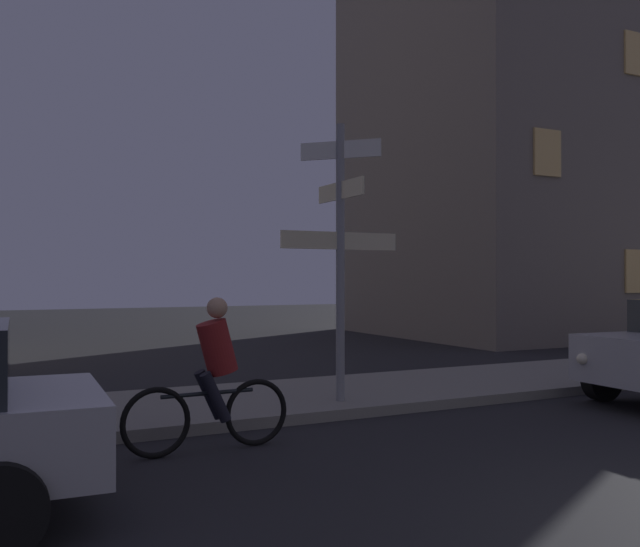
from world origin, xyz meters
The scene contains 4 objects.
sidewalk_kerb centered at (0.00, 6.96, 0.07)m, with size 40.00×2.74×0.14m, color gray.
signpost centered at (-0.43, 6.17, 2.33)m, with size 1.77×1.25×3.78m.
cyclist centered at (-2.66, 4.85, 0.75)m, with size 1.82×0.34×1.61m.
building_right_block centered at (11.52, 15.21, 7.55)m, with size 9.96×8.45×15.09m.
Camera 1 is at (-4.89, -2.09, 1.82)m, focal length 38.59 mm.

